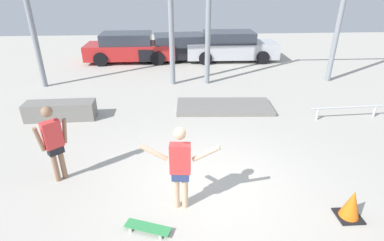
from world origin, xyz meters
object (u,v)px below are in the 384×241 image
object	(u,v)px
grind_box	(60,111)
parked_car_black	(182,48)
grind_rail	(347,109)
parked_car_silver	(231,47)
bystander	(53,140)
skateboarder	(180,165)
parked_car_red	(130,48)
skateboard	(148,227)
manual_pad	(224,107)
traffic_cone	(352,205)

from	to	relation	value
grind_box	parked_car_black	distance (m)	7.92
grind_box	grind_rail	size ratio (longest dim) A/B	0.90
grind_box	parked_car_silver	distance (m)	9.17
grind_rail	bystander	bearing A→B (deg)	-161.34
skateboarder	parked_car_red	size ratio (longest dim) A/B	0.37
grind_box	bystander	size ratio (longest dim) A/B	1.21
skateboard	parked_car_red	world-z (taller)	parked_car_red
grind_box	grind_rail	xyz separation A→B (m)	(8.51, -0.48, 0.03)
bystander	parked_car_red	bearing A→B (deg)	-133.20
manual_pad	grind_rail	world-z (taller)	grind_rail
skateboarder	parked_car_black	xyz separation A→B (m)	(0.36, 10.94, -0.31)
parked_car_silver	bystander	size ratio (longest dim) A/B	2.73
parked_car_red	parked_car_black	distance (m)	2.60
parked_car_black	traffic_cone	bearing A→B (deg)	-82.61
grind_box	traffic_cone	world-z (taller)	traffic_cone
traffic_cone	manual_pad	bearing A→B (deg)	106.12
skateboarder	grind_box	distance (m)	5.35
bystander	grind_box	bearing A→B (deg)	-113.78
skateboarder	skateboard	bearing A→B (deg)	-130.80
grind_rail	bystander	xyz separation A→B (m)	(-7.53, -2.55, 0.63)
skateboard	parked_car_silver	size ratio (longest dim) A/B	0.18
grind_rail	parked_car_black	distance (m)	8.76
manual_pad	grind_rail	xyz separation A→B (m)	(3.53, -0.96, 0.24)
skateboarder	parked_car_black	size ratio (longest dim) A/B	0.35
manual_pad	parked_car_silver	xyz separation A→B (m)	(1.29, 6.18, 0.63)
parked_car_red	parked_car_silver	distance (m)	5.04
parked_car_black	parked_car_silver	size ratio (longest dim) A/B	1.02
bystander	skateboarder	bearing A→B (deg)	116.45
skateboard	parked_car_silver	xyz separation A→B (m)	(3.39, 11.24, 0.62)
skateboard	parked_car_red	bearing A→B (deg)	118.38
skateboarder	parked_car_silver	xyz separation A→B (m)	(2.82, 10.69, -0.24)
skateboard	traffic_cone	world-z (taller)	traffic_cone
manual_pad	parked_car_black	xyz separation A→B (m)	(-1.16, 6.44, 0.55)
grind_rail	parked_car_red	distance (m)	10.27
manual_pad	bystander	bearing A→B (deg)	-138.81
parked_car_black	bystander	bearing A→B (deg)	-111.42
grind_rail	parked_car_red	bearing A→B (deg)	135.15
traffic_cone	parked_car_silver	bearing A→B (deg)	90.72
parked_car_red	skateboarder	bearing A→B (deg)	-78.94
parked_car_black	grind_box	bearing A→B (deg)	-124.37
manual_pad	parked_car_red	bearing A→B (deg)	120.84
skateboarder	manual_pad	size ratio (longest dim) A/B	0.54
skateboard	parked_car_silver	distance (m)	11.76
bystander	traffic_cone	size ratio (longest dim) A/B	2.93
grind_box	manual_pad	size ratio (longest dim) A/B	0.66
traffic_cone	skateboarder	bearing A→B (deg)	171.27
parked_car_red	bystander	bearing A→B (deg)	-92.13
parked_car_silver	traffic_cone	bearing A→B (deg)	-88.54
manual_pad	parked_car_silver	size ratio (longest dim) A/B	0.67
skateboarder	skateboard	size ratio (longest dim) A/B	2.02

